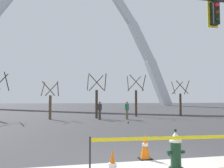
# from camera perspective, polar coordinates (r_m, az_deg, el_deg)

# --- Properties ---
(ground_plane) EXTENTS (240.00, 240.00, 0.00)m
(ground_plane) POSITION_cam_1_polar(r_m,az_deg,el_deg) (6.97, 8.59, -18.10)
(ground_plane) COLOR #333335
(fire_hydrant) EXTENTS (0.46, 0.48, 0.99)m
(fire_hydrant) POSITION_cam_1_polar(r_m,az_deg,el_deg) (6.31, 15.06, -15.17)
(fire_hydrant) COLOR black
(fire_hydrant) RESTS_ON ground
(caution_tape_barrier) EXTENTS (4.68, 0.37, 0.89)m
(caution_tape_barrier) POSITION_cam_1_polar(r_m,az_deg,el_deg) (6.14, 17.63, -14.11)
(caution_tape_barrier) COLOR #232326
(caution_tape_barrier) RESTS_ON ground
(traffic_cone_by_hydrant) EXTENTS (0.36, 0.36, 0.73)m
(traffic_cone_by_hydrant) POSITION_cam_1_polar(r_m,az_deg,el_deg) (5.04, 0.13, -19.53)
(traffic_cone_by_hydrant) COLOR black
(traffic_cone_by_hydrant) RESTS_ON ground
(traffic_cone_mid_sidewalk) EXTENTS (0.36, 0.36, 0.73)m
(traffic_cone_mid_sidewalk) POSITION_cam_1_polar(r_m,az_deg,el_deg) (7.20, 7.98, -14.72)
(traffic_cone_mid_sidewalk) COLOR black
(traffic_cone_mid_sidewalk) RESTS_ON ground
(monument_arch) EXTENTS (62.01, 2.60, 41.99)m
(monument_arch) POSITION_cam_1_polar(r_m,az_deg,el_deg) (68.59, -10.59, 10.67)
(monument_arch) COLOR silver
(monument_arch) RESTS_ON ground
(tree_left_mid) EXTENTS (1.56, 1.57, 3.35)m
(tree_left_mid) POSITION_cam_1_polar(r_m,az_deg,el_deg) (21.81, -14.67, -4.34)
(tree_left_mid) COLOR brown
(tree_left_mid) RESTS_ON ground
(tree_center_left) EXTENTS (1.93, 1.94, 4.18)m
(tree_center_left) POSITION_cam_1_polar(r_m,az_deg,el_deg) (22.39, -3.75, -3.50)
(tree_center_left) COLOR #473323
(tree_center_left) RESTS_ON ground
(tree_center_right) EXTENTS (1.98, 1.99, 4.30)m
(tree_center_right) POSITION_cam_1_polar(r_m,az_deg,el_deg) (24.89, 5.79, -3.40)
(tree_center_right) COLOR #473323
(tree_center_right) RESTS_ON ground
(tree_right_mid) EXTENTS (1.75, 1.76, 3.78)m
(tree_right_mid) POSITION_cam_1_polar(r_m,az_deg,el_deg) (26.54, 16.13, -3.80)
(tree_right_mid) COLOR #473323
(tree_right_mid) RESTS_ON ground
(pedestrian_walking_left) EXTENTS (0.38, 0.28, 1.59)m
(pedestrian_walking_left) POSITION_cam_1_polar(r_m,az_deg,el_deg) (21.15, 3.62, -6.30)
(pedestrian_walking_left) COLOR brown
(pedestrian_walking_left) RESTS_ON ground
(pedestrian_standing_center) EXTENTS (0.39, 0.32, 1.59)m
(pedestrian_standing_center) POSITION_cam_1_polar(r_m,az_deg,el_deg) (20.68, -2.98, -6.35)
(pedestrian_standing_center) COLOR #38383D
(pedestrian_standing_center) RESTS_ON ground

